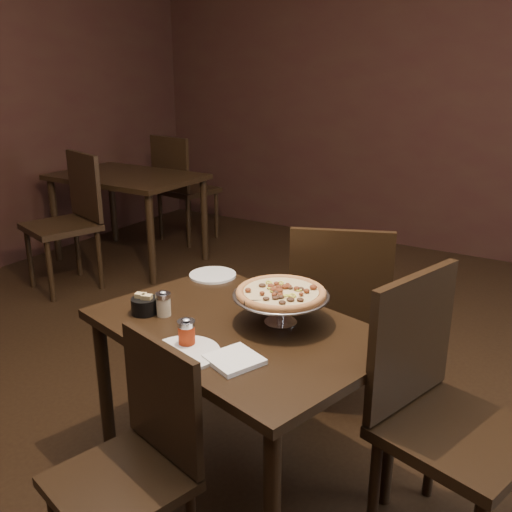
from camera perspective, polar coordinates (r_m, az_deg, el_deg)
The scene contains 16 objects.
room at distance 1.93m, azimuth -3.10°, elevation 12.58°, with size 6.04×7.04×2.84m.
dining_table at distance 2.18m, azimuth -1.83°, elevation -9.04°, with size 1.24×0.98×0.68m.
background_table at distance 4.88m, azimuth -12.75°, elevation 6.82°, with size 1.19×0.79×0.74m.
pizza_stand at distance 2.11m, azimuth 2.51°, elevation -3.72°, with size 0.36×0.36×0.15m.
parmesan_shaker at distance 2.23m, azimuth -9.24°, elevation -4.73°, with size 0.06×0.06×0.10m.
pepper_flake_shaker at distance 1.98m, azimuth -6.96°, elevation -7.64°, with size 0.06×0.06×0.11m.
packet_caddy at distance 2.27m, azimuth -11.10°, elevation -4.83°, with size 0.10×0.10×0.08m.
napkin_stack at distance 1.89m, azimuth -2.20°, elevation -10.32°, with size 0.16×0.16×0.02m, color white.
plate_left at distance 2.62m, azimuth -4.35°, elevation -1.91°, with size 0.21×0.21×0.01m, color white.
plate_near at distance 1.95m, azimuth -7.21°, elevation -9.61°, with size 0.24×0.24×0.01m, color white.
serving_spatula at distance 2.03m, azimuth 0.64°, elevation -4.73°, with size 0.17×0.17×0.02m.
chair_far at distance 2.68m, azimuth 8.29°, elevation -5.53°, with size 0.57×0.57×0.95m.
chair_near at distance 1.91m, azimuth -11.91°, elevation -19.25°, with size 0.47×0.47×0.81m.
chair_side at distance 2.04m, azimuth 17.87°, elevation -14.23°, with size 0.56×0.56×0.96m.
bg_chair_far at distance 5.38m, azimuth -7.48°, elevation 7.09°, with size 0.52×0.52×0.99m.
bg_chair_near at distance 4.42m, azimuth -18.08°, elevation 3.82°, with size 0.58×0.58×1.00m.
Camera 1 is at (1.15, -1.55, 1.60)m, focal length 40.00 mm.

